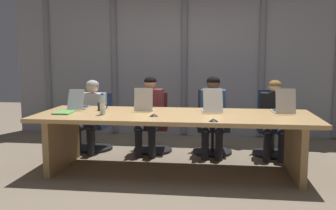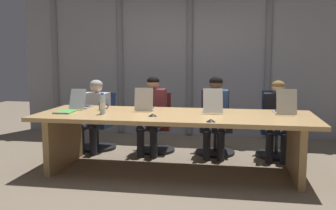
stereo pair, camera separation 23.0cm
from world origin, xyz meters
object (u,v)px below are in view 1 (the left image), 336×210
Objects in this scene: laptop_left_mid at (145,106)px; person_left_mid at (149,111)px; laptop_center at (212,107)px; conference_mic_left_side at (213,120)px; laptop_right_mid at (283,108)px; spiral_notepad at (64,113)px; conference_mic_middle at (154,115)px; person_center at (213,111)px; laptop_left_end at (79,105)px; person_left_end at (91,111)px; person_right_mid at (274,114)px; office_chair_center at (212,130)px; office_chair_right_mid at (273,131)px; coffee_mug_near at (101,106)px; office_chair_left_end at (95,128)px; office_chair_left_mid at (153,130)px; water_bottle_primary at (103,105)px.

person_left_mid reaches higher than laptop_left_mid.
conference_mic_left_side is at bearing 175.92° from laptop_center.
laptop_right_mid is 1.35× the size of spiral_notepad.
laptop_left_mid reaches higher than conference_mic_middle.
laptop_right_mid is at bearing 54.58° from person_center.
person_center is at bearing -74.83° from laptop_left_end.
conference_mic_left_side is at bearing 0.97° from person_center.
person_left_end is 0.98× the size of person_right_mid.
person_right_mid is 2.99m from spiral_notepad.
office_chair_center is at bearing 101.78° from person_left_mid.
person_center reaches higher than laptop_left_mid.
coffee_mug_near is at bearing -69.66° from office_chair_right_mid.
office_chair_left_end is 0.75× the size of person_center.
person_left_end is 1.65m from conference_mic_middle.
office_chair_center is 8.72× the size of conference_mic_middle.
office_chair_right_mid is (1.84, 0.01, 0.02)m from office_chair_left_mid.
laptop_center is at bearing 86.89° from laptop_right_mid.
office_chair_center reaches higher than conference_mic_middle.
laptop_center is 1.56× the size of spiral_notepad.
coffee_mug_near is (-0.56, -0.88, 0.48)m from office_chair_left_mid.
water_bottle_primary is (-1.36, -0.44, 0.06)m from laptop_center.
laptop_right_mid is 0.36× the size of person_center.
person_left_mid reaches higher than water_bottle_primary.
person_center reaches higher than office_chair_center.
coffee_mug_near is at bearing -64.79° from office_chair_center.
laptop_right_mid is 0.48× the size of office_chair_left_end.
laptop_center is 2.10m from office_chair_left_end.
person_center is (-0.91, -0.16, 0.32)m from office_chair_right_mid.
person_left_end is at bearing 5.78° from office_chair_left_end.
person_left_mid is 1.86m from person_right_mid.
water_bottle_primary is 0.38m from coffee_mug_near.
laptop_center reaches higher than office_chair_center.
conference_mic_middle is (-0.70, -0.50, -0.04)m from laptop_center.
conference_mic_left_side is (1.52, -0.69, -0.04)m from coffee_mug_near.
laptop_center is 0.92m from laptop_right_mid.
laptop_left_end reaches higher than office_chair_center.
spiral_notepad is at bearing -142.76° from coffee_mug_near.
office_chair_left_end is 8.09× the size of conference_mic_left_side.
person_right_mid reaches higher than laptop_left_mid.
person_center is at bearing -7.50° from laptop_center.
conference_mic_middle is 0.34× the size of spiral_notepad.
coffee_mug_near is at bearing 86.73° from laptop_center.
office_chair_left_mid is at bearing -2.37° from laptop_left_mid.
office_chair_left_mid is at bearing -99.14° from person_center.
office_chair_left_mid is 0.93m from office_chair_center.
office_chair_right_mid is at bearing 38.83° from conference_mic_middle.
person_center reaches higher than laptop_center.
office_chair_left_mid is 0.81× the size of person_left_end.
person_center reaches higher than conference_mic_middle.
person_left_end reaches higher than laptop_right_mid.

